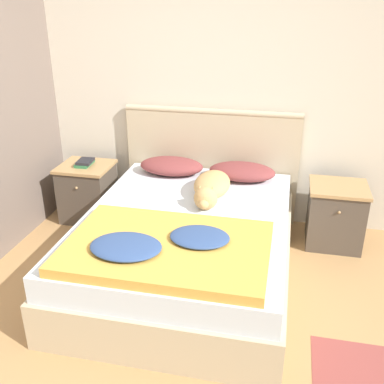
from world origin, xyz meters
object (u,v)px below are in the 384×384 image
Objects in this scene: nightstand_left at (88,192)px; pillow_left at (171,166)px; bed at (186,246)px; nightstand_right at (335,215)px; pillow_right at (242,171)px; dog at (211,187)px; book_stack at (85,162)px.

nightstand_left is 0.88m from pillow_left.
nightstand_left reaches higher than bed.
bed is 1.36m from nightstand_right.
pillow_right is 0.80× the size of dog.
nightstand_right is 1.49m from pillow_left.
dog reaches higher than pillow_right.
pillow_left is at bearing 3.41° from book_stack.
dog reaches higher than pillow_left.
nightstand_left is 1.00× the size of nightstand_right.
pillow_left and pillow_right have the same top height.
pillow_right is 1.46m from book_stack.
pillow_right is at bearing 1.92° from book_stack.
dog reaches higher than nightstand_left.
book_stack is at bearing 109.38° from nightstand_left.
dog is at bearing -43.73° from pillow_left.
nightstand_left is 0.30m from book_stack.
book_stack is (-0.82, -0.05, -0.01)m from pillow_left.
nightstand_left is at bearing 163.70° from dog.
book_stack is (-2.28, 0.00, 0.30)m from nightstand_right.
book_stack is at bearing -176.59° from pillow_left.
dog is at bearing -115.54° from pillow_right.
bed is 3.50× the size of pillow_left.
pillow_left is 2.69× the size of book_stack.
nightstand_right reaches higher than bed.
nightstand_left is 0.94× the size of pillow_left.
bed is 2.82× the size of dog.
nightstand_left is 2.28m from nightstand_right.
pillow_left is at bearing 180.00° from pillow_right.
dog reaches higher than nightstand_right.
book_stack is at bearing 147.05° from bed.
dog is at bearing 72.14° from bed.
bed is 0.52m from dog.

